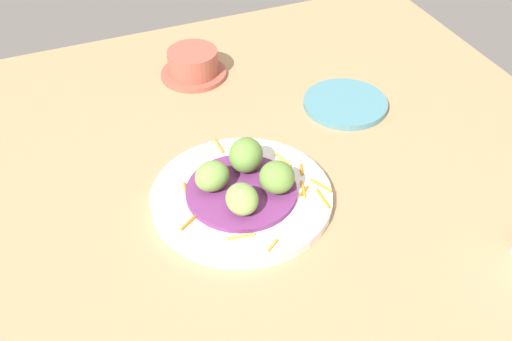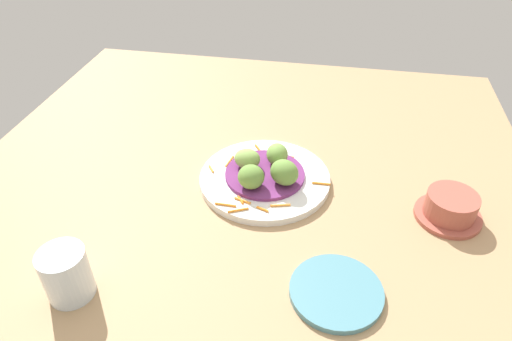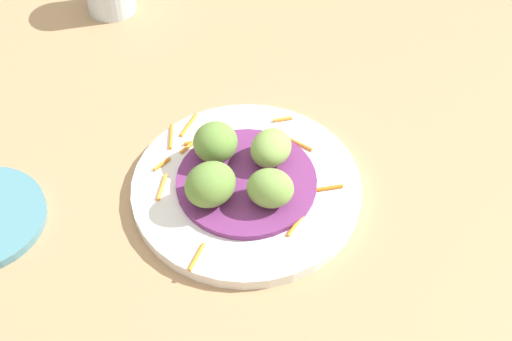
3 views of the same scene
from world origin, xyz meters
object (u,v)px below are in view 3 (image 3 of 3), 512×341
object	(u,v)px
guac_scoop_left	(210,184)
guac_scoop_center	(270,188)
guac_scoop_right	(272,146)
guac_scoop_back	(215,142)
main_plate	(243,186)

from	to	relation	value
guac_scoop_left	guac_scoop_center	distance (cm)	6.06
guac_scoop_right	guac_scoop_back	size ratio (longest dim) A/B	1.03
main_plate	guac_scoop_right	bearing A→B (deg)	-24.44
main_plate	guac_scoop_center	size ratio (longest dim) A/B	5.13
guac_scoop_left	guac_scoop_back	bearing A→B (deg)	20.56
guac_scoop_right	main_plate	bearing A→B (deg)	155.56
guac_scoop_center	guac_scoop_right	distance (cm)	6.06
guac_scoop_left	guac_scoop_back	world-z (taller)	guac_scoop_left
guac_scoop_center	guac_scoop_right	bearing A→B (deg)	20.56
guac_scoop_left	guac_scoop_right	xyz separation A→B (cm)	(7.80, -3.54, -0.48)
main_plate	guac_scoop_left	size ratio (longest dim) A/B	4.56
main_plate	guac_scoop_center	bearing A→B (deg)	-114.44
guac_scoop_center	guac_scoop_right	world-z (taller)	guac_scoop_center
main_plate	guac_scoop_center	world-z (taller)	guac_scoop_center
guac_scoop_left	guac_scoop_back	distance (cm)	6.06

